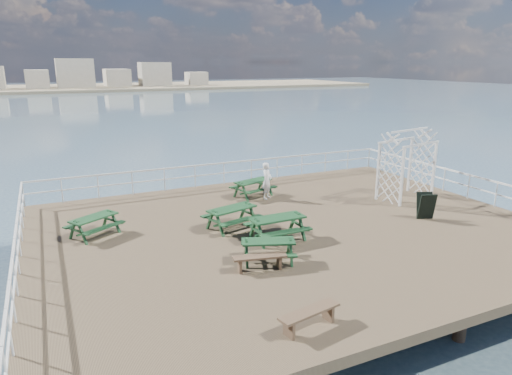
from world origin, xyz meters
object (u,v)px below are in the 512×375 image
object	(u,v)px
picnic_table_e	(277,223)
picnic_table_d	(268,246)
trellis_arbor	(406,168)
picnic_table_a	(94,222)
picnic_table_b	(232,213)
picnic_table_c	(253,185)
flat_bench_near	(260,259)
flat_bench_far	(309,315)
person	(267,181)

from	to	relation	value
picnic_table_e	picnic_table_d	bearing A→B (deg)	-127.13
picnic_table_e	trellis_arbor	xyz separation A→B (m)	(7.33, 1.95, 0.78)
picnic_table_a	picnic_table_b	xyz separation A→B (m)	(4.59, -1.29, 0.05)
trellis_arbor	picnic_table_d	bearing A→B (deg)	-169.38
picnic_table_c	picnic_table_a	bearing A→B (deg)	179.95
picnic_table_d	trellis_arbor	distance (m)	9.11
picnic_table_a	flat_bench_near	size ratio (longest dim) A/B	1.29
picnic_table_b	picnic_table_d	bearing A→B (deg)	-106.30
picnic_table_b	flat_bench_far	xyz separation A→B (m)	(-0.85, -6.73, -0.22)
picnic_table_a	trellis_arbor	bearing A→B (deg)	-35.22
picnic_table_c	person	world-z (taller)	person
picnic_table_e	flat_bench_near	bearing A→B (deg)	-130.40
picnic_table_a	flat_bench_far	size ratio (longest dim) A/B	1.28
picnic_table_e	flat_bench_near	xyz separation A→B (m)	(-1.56, -1.88, -0.25)
picnic_table_e	picnic_table_b	bearing A→B (deg)	119.31
picnic_table_a	flat_bench_far	xyz separation A→B (m)	(3.73, -8.03, -0.17)
picnic_table_b	flat_bench_far	world-z (taller)	picnic_table_b
picnic_table_c	picnic_table_d	bearing A→B (deg)	-127.48
picnic_table_a	picnic_table_d	bearing A→B (deg)	-75.26
picnic_table_b	flat_bench_near	bearing A→B (deg)	-113.86
picnic_table_a	trellis_arbor	world-z (taller)	trellis_arbor
picnic_table_d	picnic_table_a	bearing A→B (deg)	155.78
picnic_table_b	picnic_table_e	world-z (taller)	picnic_table_e
picnic_table_e	person	distance (m)	4.84
flat_bench_near	flat_bench_far	bearing A→B (deg)	-82.33
picnic_table_d	trellis_arbor	bearing A→B (deg)	42.40
picnic_table_b	flat_bench_far	distance (m)	6.79
picnic_table_a	person	xyz separation A→B (m)	(7.38, 1.50, 0.30)
flat_bench_near	picnic_table_c	bearing A→B (deg)	79.37
picnic_table_c	picnic_table_d	xyz separation A→B (m)	(-2.48, -6.49, -0.04)
picnic_table_a	flat_bench_far	distance (m)	8.85
picnic_table_e	flat_bench_far	distance (m)	5.38
picnic_table_c	person	size ratio (longest dim) A/B	1.26
picnic_table_b	flat_bench_far	size ratio (longest dim) A/B	1.30
picnic_table_c	flat_bench_far	distance (m)	10.61
picnic_table_a	person	distance (m)	7.54
picnic_table_a	picnic_table_e	size ratio (longest dim) A/B	1.09
picnic_table_a	picnic_table_d	world-z (taller)	picnic_table_a
picnic_table_d	trellis_arbor	xyz separation A→B (m)	(8.40, 3.40, 0.87)
flat_bench_far	trellis_arbor	bearing A→B (deg)	26.91
picnic_table_c	flat_bench_far	world-z (taller)	picnic_table_c
picnic_table_a	picnic_table_b	distance (m)	4.77
picnic_table_d	person	bearing A→B (deg)	84.40
picnic_table_d	flat_bench_far	xyz separation A→B (m)	(-0.76, -3.60, -0.15)
picnic_table_d	flat_bench_far	size ratio (longest dim) A/B	1.20
person	picnic_table_b	bearing A→B (deg)	-173.17
flat_bench_near	picnic_table_e	bearing A→B (deg)	62.93
picnic_table_d	flat_bench_far	bearing A→B (deg)	-81.55
picnic_table_b	flat_bench_near	xyz separation A→B (m)	(-0.58, -3.56, -0.22)
picnic_table_a	picnic_table_e	xyz separation A→B (m)	(5.56, -2.97, 0.08)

